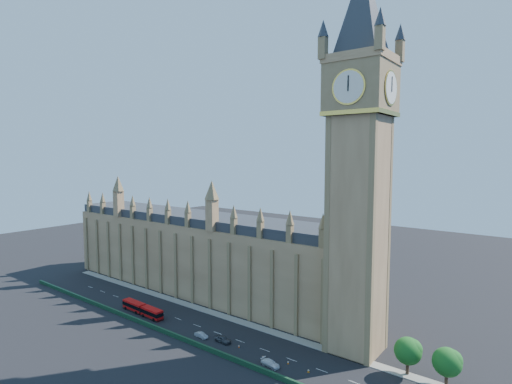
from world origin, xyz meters
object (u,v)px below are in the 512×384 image
Objects in this scene: red_bus at (142,309)px; car_silver at (201,335)px; car_grey at (223,339)px; car_white at (270,363)px.

red_bus is 4.35× the size of car_silver.
red_bus is 3.66× the size of car_grey.
car_grey reaches higher than car_silver.
red_bus is 49.13m from car_white.
car_grey is 1.00× the size of car_white.
car_white is at bearing -89.96° from car_silver.
red_bus is at bearing 94.51° from car_white.
car_grey reaches higher than car_white.
car_grey is at bearing 88.26° from car_white.
car_silver is at bearing 1.15° from red_bus.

